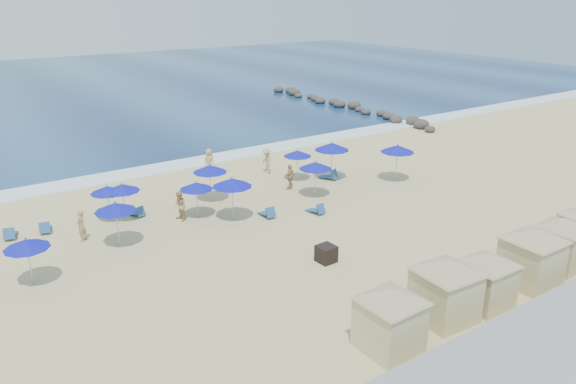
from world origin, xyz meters
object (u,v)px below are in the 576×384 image
object	(u,v)px
umbrella_7	(210,169)
beachgoer_3	(267,161)
umbrella_3	(115,207)
beachgoer_0	(81,225)
beachgoer_2	(290,177)
cabana_0	(390,311)
umbrella_6	(232,182)
cabana_1	(446,282)
umbrella_10	(332,146)
cabana_4	(562,236)
umbrella_4	(122,188)
umbrella_1	(26,244)
beachgoer_1	(180,206)
trash_bin	(326,254)
beachgoer_4	(209,161)
umbrella_8	(315,165)
umbrella_11	(398,149)
umbrella_5	(196,186)
umbrella_2	(107,190)
rock_jetty	(345,105)
cabana_2	(487,273)
umbrella_9	(298,153)
cabana_3	(533,249)

from	to	relation	value
umbrella_7	beachgoer_3	xyz separation A→B (m)	(5.88, 2.80, -1.19)
umbrella_3	beachgoer_3	bearing A→B (deg)	24.90
beachgoer_0	beachgoer_2	bearing A→B (deg)	137.21
cabana_0	umbrella_6	size ratio (longest dim) A/B	1.67
cabana_1	umbrella_10	world-z (taller)	cabana_1
cabana_4	umbrella_4	bearing A→B (deg)	130.85
umbrella_6	umbrella_10	bearing A→B (deg)	15.19
umbrella_1	beachgoer_1	size ratio (longest dim) A/B	1.30
trash_bin	umbrella_3	size ratio (longest dim) A/B	0.34
beachgoer_0	beachgoer_4	xyz separation A→B (m)	(10.80, 6.64, 0.02)
beachgoer_0	umbrella_8	bearing A→B (deg)	128.73
umbrella_10	beachgoer_2	bearing A→B (deg)	-179.45
umbrella_11	beachgoer_4	distance (m)	13.23
cabana_1	umbrella_7	xyz separation A→B (m)	(-1.46, 17.18, 0.44)
cabana_4	beachgoer_0	size ratio (longest dim) A/B	2.50
umbrella_5	beachgoer_0	xyz separation A→B (m)	(-6.41, 0.45, -1.04)
umbrella_3	beachgoer_1	xyz separation A→B (m)	(3.97, 1.23, -1.24)
umbrella_4	umbrella_11	bearing A→B (deg)	-11.81
cabana_0	cabana_4	world-z (taller)	cabana_4
umbrella_2	beachgoer_2	size ratio (longest dim) A/B	1.28
cabana_1	beachgoer_0	bearing A→B (deg)	121.78
cabana_0	cabana_1	size ratio (longest dim) A/B	0.94
rock_jetty	trash_bin	size ratio (longest dim) A/B	32.07
cabana_0	umbrella_6	xyz separation A→B (m)	(1.35, 13.93, 0.69)
umbrella_2	umbrella_11	xyz separation A→B (m)	(18.47, -4.06, 0.39)
umbrella_1	cabana_0	bearing A→B (deg)	-52.19
cabana_1	umbrella_3	world-z (taller)	cabana_1
cabana_2	beachgoer_4	world-z (taller)	cabana_2
umbrella_11	umbrella_4	bearing A→B (deg)	168.19
umbrella_6	beachgoer_2	xyz separation A→B (m)	(5.66, 2.45, -1.39)
trash_bin	umbrella_11	distance (m)	13.59
cabana_2	umbrella_6	bearing A→B (deg)	106.19
cabana_4	umbrella_3	distance (m)	21.58
rock_jetty	umbrella_3	size ratio (longest dim) A/B	10.95
rock_jetty	beachgoer_3	xyz separation A→B (m)	(-19.56, -14.64, 0.54)
rock_jetty	umbrella_3	distance (m)	38.37
umbrella_9	umbrella_6	bearing A→B (deg)	-152.72
umbrella_11	cabana_1	bearing A→B (deg)	-128.68
beachgoer_1	umbrella_6	bearing A→B (deg)	55.32
umbrella_11	beachgoer_2	bearing A→B (deg)	158.82
umbrella_11	beachgoer_3	size ratio (longest dim) A/B	1.45
umbrella_4	umbrella_5	bearing A→B (deg)	-28.35
umbrella_9	umbrella_8	bearing A→B (deg)	-106.64
cabana_2	cabana_3	bearing A→B (deg)	0.12
beachgoer_1	umbrella_5	bearing A→B (deg)	84.85
umbrella_2	umbrella_5	bearing A→B (deg)	-27.90
rock_jetty	cabana_4	size ratio (longest dim) A/B	6.16
umbrella_2	umbrella_4	xyz separation A→B (m)	(0.73, -0.35, 0.07)
umbrella_7	umbrella_9	size ratio (longest dim) A/B	1.09
umbrella_2	umbrella_3	xyz separation A→B (m)	(-0.68, -3.50, 0.23)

